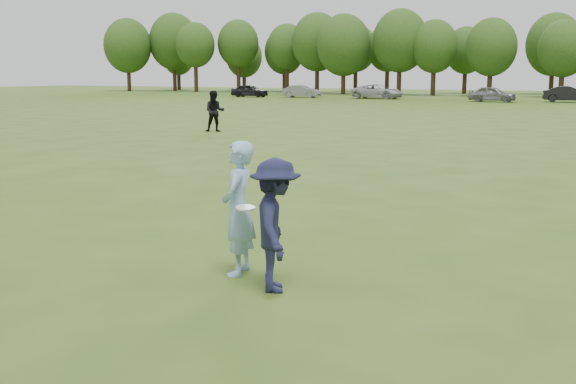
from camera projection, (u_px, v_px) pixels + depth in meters
name	position (u px, v px, depth m)	size (l,w,h in m)	color
ground	(288.00, 286.00, 9.11)	(200.00, 200.00, 0.00)	#315116
thrower	(238.00, 209.00, 9.51)	(0.70, 0.46, 1.92)	#8FB6DD
defender	(276.00, 225.00, 8.81)	(1.14, 0.66, 1.77)	#191C38
player_far_a	(215.00, 111.00, 32.20)	(0.96, 0.74, 1.97)	black
car_a	(250.00, 91.00, 76.13)	(1.69, 4.19, 1.43)	black
car_b	(301.00, 91.00, 74.42)	(1.45, 4.16, 1.37)	slate
car_c	(377.00, 92.00, 71.33)	(2.50, 5.42, 1.50)	#ACADB1
car_e	(492.00, 94.00, 63.90)	(1.76, 4.37, 1.49)	slate
car_f	(569.00, 94.00, 62.98)	(1.59, 4.56, 1.50)	black
disc_in_play	(245.00, 208.00, 9.24)	(0.28, 0.29, 0.06)	white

